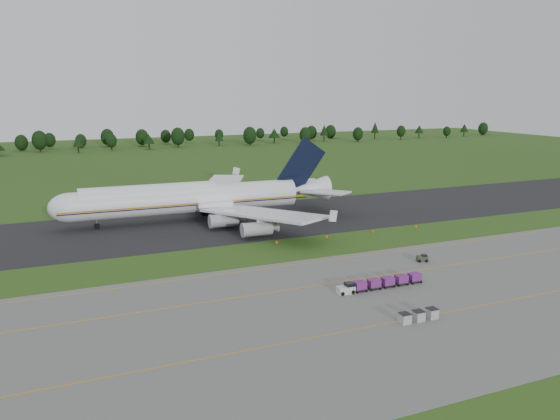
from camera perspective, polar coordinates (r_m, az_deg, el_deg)
name	(u,v)px	position (r m, az deg, el deg)	size (l,w,h in m)	color
ground	(288,250)	(115.27, 0.83, -4.15)	(600.00, 600.00, 0.00)	#2A4D17
apron	(376,307)	(86.94, 10.00, -9.93)	(300.00, 52.00, 0.06)	#63635F
taxiway	(244,221)	(140.48, -3.76, -1.15)	(300.00, 40.00, 0.08)	black
apron_markings	(353,292)	(92.46, 7.63, -8.45)	(300.00, 30.20, 0.01)	#C58A0B
tree_line	(134,139)	(325.43, -14.98, 7.20)	(525.49, 21.58, 11.90)	black
aircraft	(194,198)	(141.45, -9.02, 1.24)	(73.20, 71.67, 20.65)	white
baggage_train	(379,283)	(94.46, 10.32, -7.51)	(16.21, 1.72, 1.65)	silver
utility_cart	(422,259)	(110.63, 14.63, -4.95)	(2.34, 1.86, 1.12)	#303928
uld_row	(419,316)	(82.99, 14.27, -10.65)	(6.32, 1.52, 1.50)	#A6A6A6
edge_markers	(350,234)	(127.42, 7.35, -2.52)	(37.40, 0.30, 0.60)	#E55807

